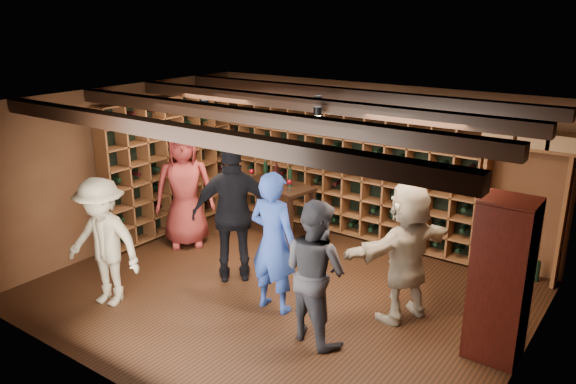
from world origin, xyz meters
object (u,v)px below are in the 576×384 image
Objects in this scene: man_blue_shirt at (273,242)px; guest_beige at (407,252)px; guest_woman_black at (234,213)px; display_cabinet at (500,283)px; man_grey_suit at (315,271)px; tasting_table at (276,191)px; guest_red_floral at (184,188)px; guest_khaki at (103,242)px.

guest_beige is at bearing -153.74° from man_blue_shirt.
display_cabinet is at bearing 141.37° from guest_woman_black.
man_blue_shirt is 1.08× the size of man_grey_suit.
man_blue_shirt is 2.32m from tasting_table.
man_blue_shirt is (-2.52, -0.57, 0.03)m from display_cabinet.
man_blue_shirt is 1.59m from guest_beige.
display_cabinet is at bearing -168.77° from man_blue_shirt.
man_grey_suit is 3.02m from tasting_table.
display_cabinet is 3.45m from guest_woman_black.
tasting_table is at bearing -55.87° from man_blue_shirt.
guest_red_floral reaches higher than man_blue_shirt.
guest_woman_black reaches higher than man_grey_suit.
display_cabinet is 1.94m from man_grey_suit.
man_blue_shirt is 1.04× the size of guest_beige.
guest_red_floral reaches higher than guest_beige.
guest_red_floral is at bearing -21.13° from man_blue_shirt.
man_blue_shirt reaches higher than guest_khaki.
guest_beige is at bearing -46.68° from guest_red_floral.
guest_khaki is at bearing 31.32° from man_grey_suit.
display_cabinet is 4.65m from guest_khaki.
tasting_table is (-1.35, 1.88, -0.08)m from man_blue_shirt.
man_grey_suit is at bearing 5.69° from guest_khaki.
display_cabinet reaches higher than guest_khaki.
guest_woman_black reaches higher than guest_khaki.
guest_beige is at bearing -108.89° from man_grey_suit.
guest_red_floral is (-2.35, 0.84, 0.04)m from man_blue_shirt.
man_grey_suit is at bearing 117.74° from guest_woman_black.
display_cabinet is at bearing -9.46° from tasting_table.
display_cabinet is 0.91× the size of guest_woman_black.
guest_khaki is at bearing 29.75° from man_blue_shirt.
display_cabinet is at bearing 104.59° from guest_beige.
display_cabinet is 0.94× the size of guest_red_floral.
guest_woman_black is 1.17× the size of guest_khaki.
man_blue_shirt is at bearing -167.20° from display_cabinet.
guest_khaki is at bearing -37.17° from guest_beige.
display_cabinet reaches higher than guest_beige.
guest_woman_black is (1.44, -0.49, 0.03)m from guest_red_floral.
guest_red_floral reaches higher than guest_khaki.
guest_red_floral is 1.45m from tasting_table.
tasting_table is (-2.12, 2.14, -0.02)m from man_grey_suit.
guest_khaki is 3.70m from guest_beige.
guest_red_floral is 1.09× the size of guest_beige.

